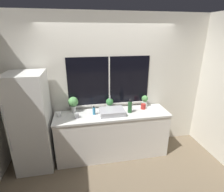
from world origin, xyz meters
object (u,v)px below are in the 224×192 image
at_px(mug_red, 143,106).
at_px(refrigerator, 32,123).
at_px(potted_plant_right, 145,101).
at_px(soap_bottle, 94,111).
at_px(sink, 112,112).
at_px(potted_plant_center, 110,103).
at_px(bottle_tall, 130,107).
at_px(mug_white, 59,114).
at_px(mug_grey, 77,116).
at_px(potted_plant_left, 73,103).

bearing_deg(mug_red, refrigerator, -176.03).
bearing_deg(potted_plant_right, soap_bottle, -169.73).
relative_size(refrigerator, sink, 3.82).
bearing_deg(potted_plant_right, potted_plant_center, 180.00).
relative_size(potted_plant_right, bottle_tall, 0.87).
relative_size(potted_plant_center, mug_white, 2.47).
bearing_deg(refrigerator, soap_bottle, 3.65).
distance_m(sink, mug_grey, 0.65).
height_order(bottle_tall, mug_white, bottle_tall).
relative_size(refrigerator, potted_plant_left, 5.81).
bearing_deg(refrigerator, sink, 1.37).
bearing_deg(refrigerator, potted_plant_center, 10.47).
relative_size(refrigerator, mug_grey, 20.50).
distance_m(potted_plant_left, bottle_tall, 1.08).
bearing_deg(sink, mug_white, 175.59).
distance_m(soap_bottle, mug_grey, 0.33).
distance_m(soap_bottle, mug_white, 0.64).
bearing_deg(sink, mug_grey, -175.98).
bearing_deg(refrigerator, mug_white, 13.49).
relative_size(bottle_tall, mug_white, 2.96).
bearing_deg(sink, soap_bottle, 173.91).
height_order(sink, potted_plant_left, potted_plant_left).
xyz_separation_m(refrigerator, potted_plant_center, (1.41, 0.26, 0.15)).
relative_size(refrigerator, mug_white, 19.18).
distance_m(sink, potted_plant_left, 0.75).
xyz_separation_m(sink, mug_grey, (-0.64, -0.05, -0.00)).
height_order(potted_plant_right, mug_grey, potted_plant_right).
distance_m(potted_plant_center, mug_grey, 0.70).
xyz_separation_m(soap_bottle, mug_white, (-0.63, 0.04, -0.03)).
relative_size(potted_plant_left, mug_white, 3.30).
height_order(refrigerator, bottle_tall, refrigerator).
height_order(sink, soap_bottle, sink).
height_order(bottle_tall, mug_red, bottle_tall).
bearing_deg(refrigerator, bottle_tall, 1.10).
bearing_deg(potted_plant_left, mug_grey, -78.37).
xyz_separation_m(refrigerator, mug_red, (2.07, 0.14, 0.08)).
bearing_deg(potted_plant_left, refrigerator, -159.90).
height_order(soap_bottle, mug_white, soap_bottle).
height_order(sink, bottle_tall, sink).
bearing_deg(refrigerator, potted_plant_right, 6.94).
bearing_deg(refrigerator, mug_grey, -0.85).
relative_size(refrigerator, potted_plant_center, 7.76).
relative_size(potted_plant_left, mug_red, 2.94).
bearing_deg(mug_white, refrigerator, -166.51).
relative_size(refrigerator, potted_plant_right, 7.44).
distance_m(potted_plant_left, soap_bottle, 0.43).
distance_m(sink, potted_plant_center, 0.24).
bearing_deg(mug_red, soap_bottle, -175.69).
bearing_deg(mug_red, mug_grey, -173.21).
distance_m(refrigerator, sink, 1.42).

